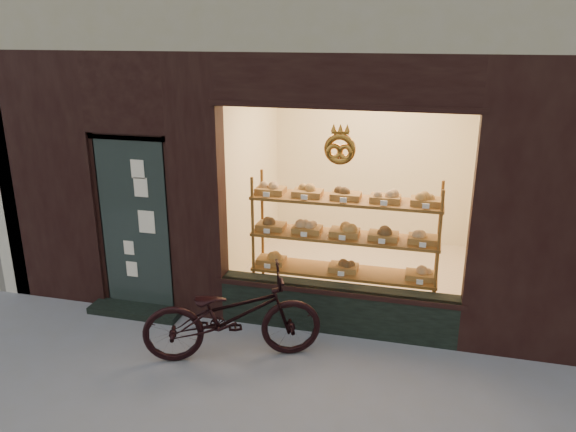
# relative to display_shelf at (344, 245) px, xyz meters

# --- Properties ---
(display_shelf) EXTENTS (2.20, 0.45, 1.70)m
(display_shelf) POSITION_rel_display_shelf_xyz_m (0.00, 0.00, 0.00)
(display_shelf) COLOR brown
(display_shelf) RESTS_ON ground
(bicycle) EXTENTS (1.97, 1.28, 0.98)m
(bicycle) POSITION_rel_display_shelf_xyz_m (-0.96, -1.25, -0.40)
(bicycle) COLOR black
(bicycle) RESTS_ON ground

